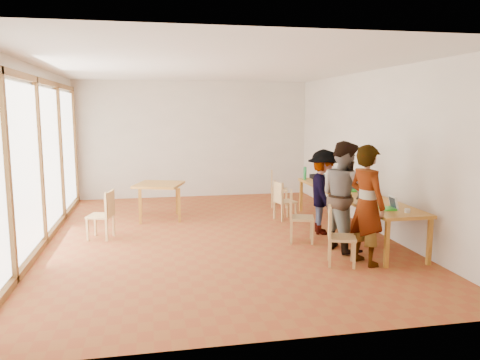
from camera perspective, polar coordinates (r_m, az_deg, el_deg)
The scene contains 25 objects.
ground at distance 8.58m, azimuth -2.89°, elevation -6.77°, with size 8.00×8.00×0.00m, color #964E24.
wall_back at distance 12.27m, azimuth -5.60°, elevation 4.94°, with size 6.00×0.10×3.00m, color beige.
wall_front at distance 4.41m, azimuth 4.36°, elevation -1.46°, with size 6.00×0.10×3.00m, color beige.
wall_right at distance 9.22m, azimuth 15.87°, elevation 3.47°, with size 0.10×8.00×3.00m, color beige.
window_wall at distance 8.42m, azimuth -23.35°, elevation 2.64°, with size 0.10×8.00×3.00m, color white.
ceiling at distance 8.31m, azimuth -3.05°, elevation 13.76°, with size 6.00×8.00×0.04m, color white.
communal_table at distance 8.87m, azimuth 13.55°, elevation -1.84°, with size 0.80×4.00×0.75m.
side_table at distance 9.87m, azimuth -9.86°, elevation -0.88°, with size 0.90×0.90×0.75m.
chair_near at distance 7.03m, azimuth 11.59°, elevation -5.95°, with size 0.51×0.51×0.46m.
chair_mid at distance 8.12m, azimuth 6.87°, elevation -3.78°, with size 0.51×0.51×0.47m.
chair_far at distance 9.68m, azimuth 5.11°, elevation -2.03°, with size 0.45×0.45×0.43m.
chair_empty at distance 11.03m, azimuth 4.33°, elevation -0.60°, with size 0.48×0.48×0.45m.
chair_spare at distance 8.59m, azimuth -16.13°, elevation -3.47°, with size 0.50×0.50×0.46m.
person_near at distance 7.09m, azimuth 15.20°, elevation -2.96°, with size 0.65×0.42×1.78m, color gray.
person_mid at distance 7.75m, azimuth 12.54°, elevation -1.89°, with size 0.86×0.67×1.78m, color gray.
person_far at distance 8.70m, azimuth 10.10°, elevation -1.43°, with size 1.00×0.58×1.55m, color gray.
laptop_near at distance 7.56m, azimuth 17.87°, elevation -2.98°, with size 0.22×0.26×0.21m.
laptop_mid at distance 9.07m, azimuth 13.69°, elevation -0.95°, with size 0.28×0.30×0.20m.
laptop_far at distance 10.04m, azimuth 9.92°, elevation 0.08°, with size 0.28×0.29×0.21m.
yellow_mug at distance 9.86m, azimuth 12.47°, elevation -0.21°, with size 0.12×0.12×0.09m, color yellow.
green_bottle at distance 10.34m, azimuth 7.92°, elevation 0.83°, with size 0.07×0.07×0.28m, color #198137.
clear_glass at distance 10.56m, azimuth 11.17°, elevation 0.39°, with size 0.07×0.07×0.09m, color silver.
condiment_cup at distance 7.39m, azimuth 19.74°, elevation -3.55°, with size 0.08×0.08×0.06m, color white.
pink_phone at distance 8.85m, azimuth 11.20°, elevation -1.42°, with size 0.05×0.10×0.01m, color #C3346D.
black_pouch at distance 10.53m, azimuth 9.09°, elevation 0.42°, with size 0.16×0.26×0.09m, color black.
Camera 1 is at (-1.16, -8.19, 2.27)m, focal length 35.00 mm.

